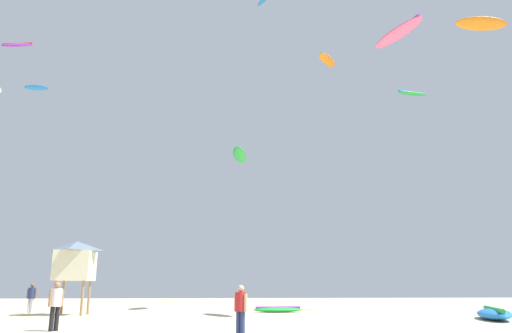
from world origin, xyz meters
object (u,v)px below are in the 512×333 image
object	(u,v)px
person_midground	(31,296)
kite_aloft_6	(412,93)
kite_aloft_1	(327,60)
kite_grounded_mid	(278,309)
kite_aloft_7	(240,155)
lifeguard_tower	(75,260)
kite_grounded_near	(494,314)
kite_aloft_4	(481,23)
kite_aloft_9	(36,88)
kite_aloft_3	(17,45)
person_left	(56,302)
kite_aloft_8	(398,33)
person_foreground	(241,307)

from	to	relation	value
person_midground	kite_aloft_6	world-z (taller)	kite_aloft_6
kite_aloft_1	kite_grounded_mid	bearing A→B (deg)	-115.74
kite_aloft_1	kite_aloft_7	xyz separation A→B (m)	(-10.11, -12.03, -14.28)
kite_grounded_mid	lifeguard_tower	bearing A→B (deg)	-170.64
kite_grounded_near	kite_aloft_4	size ratio (longest dim) A/B	1.30
kite_aloft_1	kite_aloft_9	world-z (taller)	kite_aloft_1
kite_grounded_mid	lifeguard_tower	size ratio (longest dim) A/B	0.78
person_midground	kite_aloft_1	bearing A→B (deg)	133.13
person_midground	kite_aloft_4	size ratio (longest dim) A/B	0.45
kite_grounded_near	kite_aloft_6	distance (m)	27.98
kite_grounded_near	kite_aloft_3	distance (m)	45.55
kite_aloft_1	kite_aloft_3	size ratio (longest dim) A/B	1.08
person_left	kite_aloft_3	bearing A→B (deg)	-18.51
kite_aloft_1	kite_aloft_4	distance (m)	19.23
kite_aloft_1	kite_aloft_6	xyz separation A→B (m)	(7.10, -4.77, -5.62)
person_midground	lifeguard_tower	bearing A→B (deg)	62.49
kite_aloft_8	kite_aloft_9	xyz separation A→B (m)	(-27.61, 17.93, 3.11)
kite_aloft_8	person_foreground	bearing A→B (deg)	-136.02
kite_aloft_3	kite_aloft_9	world-z (taller)	kite_aloft_3
person_foreground	kite_aloft_9	distance (m)	37.63
kite_aloft_7	kite_aloft_8	world-z (taller)	kite_aloft_8
kite_aloft_7	kite_aloft_9	bearing A→B (deg)	156.80
kite_grounded_mid	kite_aloft_3	world-z (taller)	kite_aloft_3
kite_aloft_3	kite_aloft_9	size ratio (longest dim) A/B	1.53
kite_aloft_7	kite_aloft_9	world-z (taller)	kite_aloft_9
person_midground	kite_grounded_near	xyz separation A→B (m)	(24.73, -7.89, -0.74)
person_foreground	kite_aloft_4	distance (m)	30.57
kite_aloft_1	kite_aloft_8	bearing A→B (deg)	-92.86
kite_grounded_near	kite_aloft_8	xyz separation A→B (m)	(-2.92, 1.97, 16.17)
kite_aloft_1	kite_aloft_8	distance (m)	23.83
person_left	lifeguard_tower	bearing A→B (deg)	-34.55
person_foreground	kite_aloft_9	bearing A→B (deg)	79.34
kite_aloft_9	kite_aloft_6	bearing A→B (deg)	-1.15
kite_grounded_mid	kite_aloft_6	world-z (taller)	kite_aloft_6
kite_aloft_3	kite_aloft_4	size ratio (longest dim) A/B	0.85
person_left	kite_aloft_6	bearing A→B (deg)	-92.99
kite_grounded_mid	kite_aloft_9	bearing A→B (deg)	149.79
kite_aloft_1	kite_aloft_4	size ratio (longest dim) A/B	0.91
kite_aloft_7	kite_aloft_8	bearing A→B (deg)	-47.85
kite_aloft_4	kite_aloft_9	xyz separation A→B (m)	(-36.16, 12.92, -0.90)
person_left	lifeguard_tower	world-z (taller)	lifeguard_tower
kite_aloft_4	kite_aloft_6	world-z (taller)	kite_aloft_4
kite_grounded_mid	kite_aloft_4	world-z (taller)	kite_aloft_4
kite_grounded_near	kite_aloft_1	size ratio (longest dim) A/B	1.43
kite_grounded_near	kite_aloft_7	world-z (taller)	kite_aloft_7
kite_grounded_near	lifeguard_tower	bearing A→B (deg)	165.20
person_left	kite_aloft_9	xyz separation A→B (m)	(-11.05, 24.48, 18.54)
kite_grounded_near	kite_aloft_6	bearing A→B (deg)	74.62
lifeguard_tower	kite_aloft_8	xyz separation A→B (m)	(18.81, -3.77, 13.40)
person_foreground	lifeguard_tower	bearing A→B (deg)	80.25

